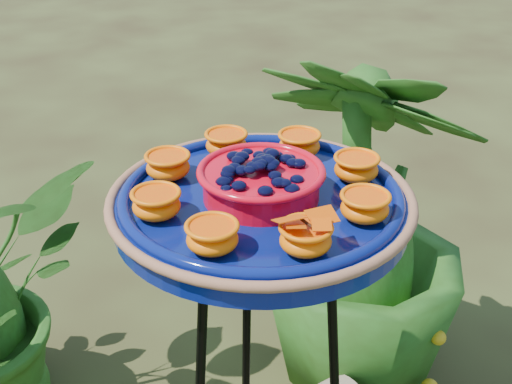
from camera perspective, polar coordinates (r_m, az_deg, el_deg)
feeder_dish at (r=1.16m, az=0.41°, el=-0.52°), size 0.51×0.51×0.11m
shrub_back_right at (r=2.01m, az=8.84°, el=-2.88°), size 0.82×0.82×1.05m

